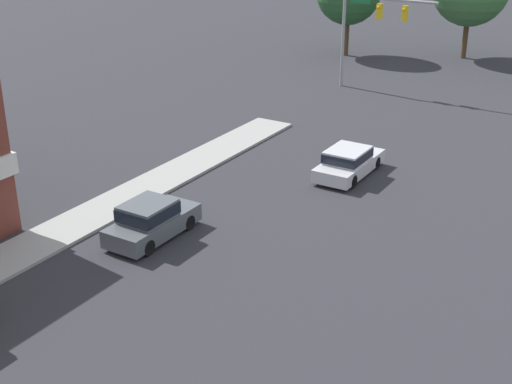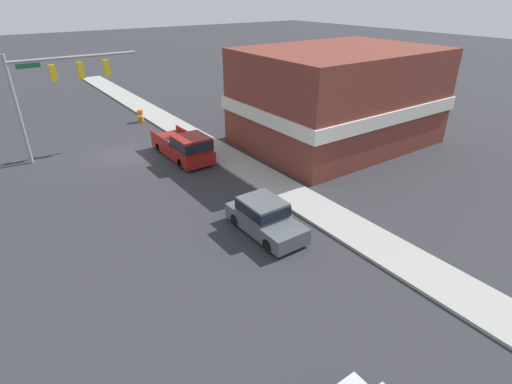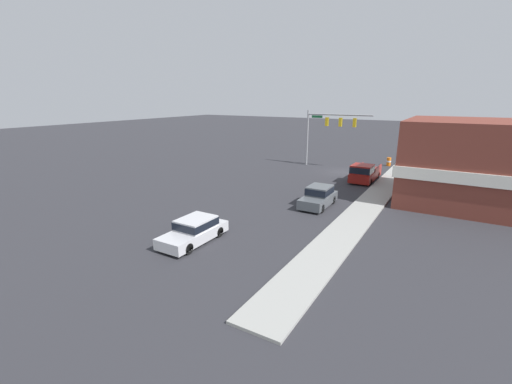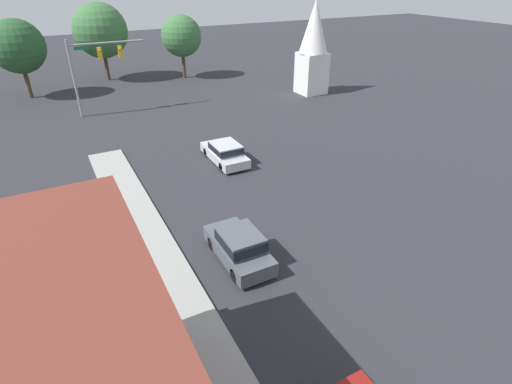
# 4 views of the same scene
# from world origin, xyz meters

# --- Properties ---
(ground_plane) EXTENTS (200.00, 200.00, 0.00)m
(ground_plane) POSITION_xyz_m (0.00, 0.00, 0.00)
(ground_plane) COLOR #2D2D33
(sidewalk_curb) EXTENTS (2.40, 60.00, 0.14)m
(sidewalk_curb) POSITION_xyz_m (-5.70, 0.00, 0.07)
(sidewalk_curb) COLOR #9E9E99
(sidewalk_curb) RESTS_ON ground
(near_signal_assembly) EXTENTS (8.18, 0.49, 7.04)m
(near_signal_assembly) POSITION_xyz_m (2.81, -2.25, 5.21)
(near_signal_assembly) COLOR gray
(near_signal_assembly) RESTS_ON ground
(car_lead) EXTENTS (1.87, 4.34, 1.65)m
(car_lead) POSITION_xyz_m (-2.17, 13.78, 0.85)
(car_lead) COLOR black
(car_lead) RESTS_ON ground
(car_oncoming) EXTENTS (1.93, 4.70, 1.46)m
(car_oncoming) POSITION_xyz_m (1.83, 24.44, 0.76)
(car_oncoming) COLOR black
(car_oncoming) RESTS_ON ground
(pickup_truck_parked) EXTENTS (2.13, 5.78, 1.93)m
(pickup_truck_parked) POSITION_xyz_m (-3.24, 3.25, 0.95)
(pickup_truck_parked) COLOR black
(pickup_truck_parked) RESTS_ON ground
(construction_barrel) EXTENTS (0.54, 0.54, 1.08)m
(construction_barrel) POSITION_xyz_m (-3.90, -6.98, 0.55)
(construction_barrel) COLOR orange
(construction_barrel) RESTS_ON ground
(corner_brick_building) EXTENTS (13.87, 10.16, 6.86)m
(corner_brick_building) POSITION_xyz_m (-14.19, 6.54, 3.38)
(corner_brick_building) COLOR brown
(corner_brick_building) RESTS_ON ground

